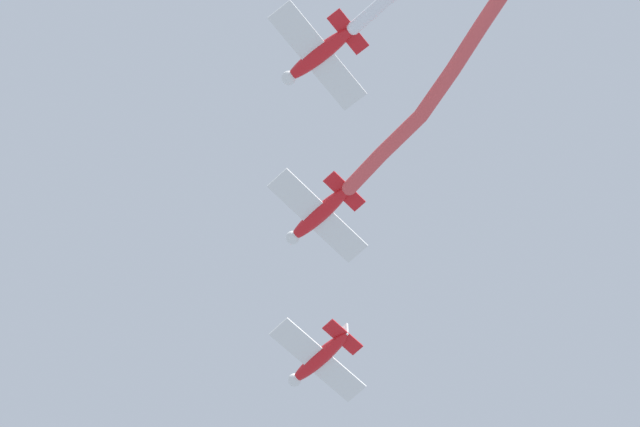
# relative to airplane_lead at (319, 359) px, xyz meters

# --- Properties ---
(airplane_lead) EXTENTS (5.60, 7.36, 1.81)m
(airplane_lead) POSITION_rel_airplane_lead_xyz_m (0.00, 0.00, 0.00)
(airplane_lead) COLOR red
(airplane_left_wing) EXTENTS (5.59, 7.36, 1.81)m
(airplane_left_wing) POSITION_rel_airplane_lead_xyz_m (-5.32, 8.53, 0.25)
(airplane_left_wing) COLOR red
(smoke_trail_left_wing) EXTENTS (20.53, 10.06, 3.35)m
(smoke_trail_left_wing) POSITION_rel_airplane_lead_xyz_m (-17.96, 12.91, 1.50)
(smoke_trail_left_wing) COLOR #DB4C4C
(airplane_right_wing) EXTENTS (5.50, 7.31, 1.81)m
(airplane_right_wing) POSITION_rel_airplane_lead_xyz_m (-10.64, 17.07, 0.50)
(airplane_right_wing) COLOR red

